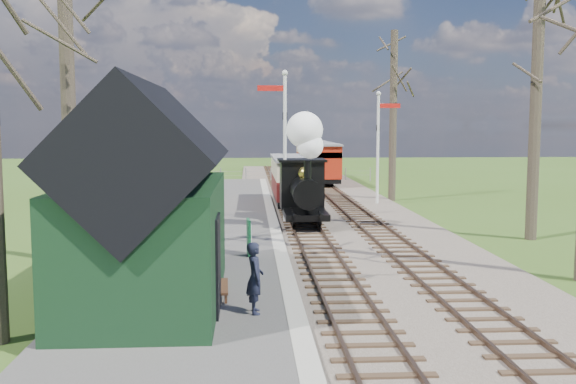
% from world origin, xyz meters
% --- Properties ---
extents(ground, '(140.00, 140.00, 0.00)m').
position_xyz_m(ground, '(0.00, 0.00, 0.00)').
color(ground, '#39551A').
rests_on(ground, ground).
extents(distant_hills, '(114.40, 48.00, 22.02)m').
position_xyz_m(distant_hills, '(1.40, 64.38, -16.21)').
color(distant_hills, '#385B23').
rests_on(distant_hills, ground).
extents(ballast_bed, '(8.00, 60.00, 0.10)m').
position_xyz_m(ballast_bed, '(1.30, 22.00, 0.05)').
color(ballast_bed, brown).
rests_on(ballast_bed, ground).
extents(track_near, '(1.60, 60.00, 0.15)m').
position_xyz_m(track_near, '(0.00, 22.00, 0.10)').
color(track_near, brown).
rests_on(track_near, ground).
extents(track_far, '(1.60, 60.00, 0.15)m').
position_xyz_m(track_far, '(2.60, 22.00, 0.10)').
color(track_far, brown).
rests_on(track_far, ground).
extents(platform, '(5.00, 44.00, 0.20)m').
position_xyz_m(platform, '(-3.50, 14.00, 0.10)').
color(platform, '#474442').
rests_on(platform, ground).
extents(coping_strip, '(0.40, 44.00, 0.21)m').
position_xyz_m(coping_strip, '(-1.20, 14.00, 0.10)').
color(coping_strip, '#B2AD9E').
rests_on(coping_strip, ground).
extents(station_shed, '(3.25, 6.30, 4.78)m').
position_xyz_m(station_shed, '(-4.30, 4.00, 2.27)').
color(station_shed, black).
rests_on(station_shed, platform).
extents(semaphore_near, '(1.22, 0.24, 6.22)m').
position_xyz_m(semaphore_near, '(-0.77, 16.00, 3.62)').
color(semaphore_near, silver).
rests_on(semaphore_near, ground).
extents(semaphore_far, '(1.22, 0.24, 5.72)m').
position_xyz_m(semaphore_far, '(4.37, 22.00, 3.35)').
color(semaphore_far, silver).
rests_on(semaphore_far, ground).
extents(bare_trees, '(15.51, 22.39, 12.00)m').
position_xyz_m(bare_trees, '(1.33, 10.10, 5.21)').
color(bare_trees, '#382D23').
rests_on(bare_trees, ground).
extents(fence_line, '(12.60, 0.08, 1.00)m').
position_xyz_m(fence_line, '(0.30, 36.00, 0.55)').
color(fence_line, slate).
rests_on(fence_line, ground).
extents(locomotive, '(1.73, 4.04, 4.33)m').
position_xyz_m(locomotive, '(-0.01, 15.07, 2.00)').
color(locomotive, black).
rests_on(locomotive, ground).
extents(coach, '(2.02, 6.93, 2.13)m').
position_xyz_m(coach, '(0.00, 21.13, 1.47)').
color(coach, black).
rests_on(coach, ground).
extents(red_carriage_a, '(2.18, 5.39, 2.29)m').
position_xyz_m(red_carriage_a, '(2.60, 32.30, 1.57)').
color(red_carriage_a, black).
rests_on(red_carriage_a, ground).
extents(red_carriage_b, '(2.18, 5.39, 2.29)m').
position_xyz_m(red_carriage_b, '(2.60, 37.80, 1.57)').
color(red_carriage_b, black).
rests_on(red_carriage_b, ground).
extents(sign_board, '(0.15, 0.73, 1.06)m').
position_xyz_m(sign_board, '(-2.16, 8.88, 0.73)').
color(sign_board, '#104A27').
rests_on(sign_board, platform).
extents(bench, '(0.45, 1.38, 0.78)m').
position_xyz_m(bench, '(-2.92, 4.27, 0.57)').
color(bench, '#462919').
rests_on(bench, platform).
extents(person, '(0.40, 0.57, 1.47)m').
position_xyz_m(person, '(-2.03, 2.94, 0.93)').
color(person, black).
rests_on(person, platform).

